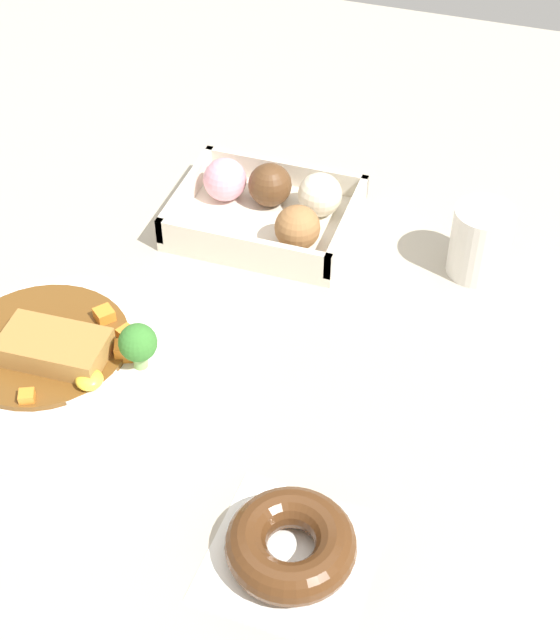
# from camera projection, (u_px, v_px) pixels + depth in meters

# --- Properties ---
(ground_plane) EXTENTS (1.60, 1.60, 0.00)m
(ground_plane) POSITION_uv_depth(u_px,v_px,m) (187.00, 334.00, 0.98)
(ground_plane) COLOR #B2A893
(curry_plate) EXTENTS (0.26, 0.26, 0.07)m
(curry_plate) POSITION_uv_depth(u_px,v_px,m) (67.00, 363.00, 0.92)
(curry_plate) COLOR white
(curry_plate) RESTS_ON ground_plane
(donut_box) EXTENTS (0.20, 0.16, 0.06)m
(donut_box) POSITION_uv_depth(u_px,v_px,m) (271.00, 208.00, 1.09)
(donut_box) COLOR beige
(donut_box) RESTS_ON ground_plane
(chocolate_ring_donut) EXTENTS (0.14, 0.14, 0.04)m
(chocolate_ring_donut) POSITION_uv_depth(u_px,v_px,m) (291.00, 546.00, 0.77)
(chocolate_ring_donut) COLOR white
(chocolate_ring_donut) RESTS_ON ground_plane
(coffee_mug) EXTENTS (0.07, 0.07, 0.08)m
(coffee_mug) POSITION_uv_depth(u_px,v_px,m) (481.00, 241.00, 1.02)
(coffee_mug) COLOR silver
(coffee_mug) RESTS_ON ground_plane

